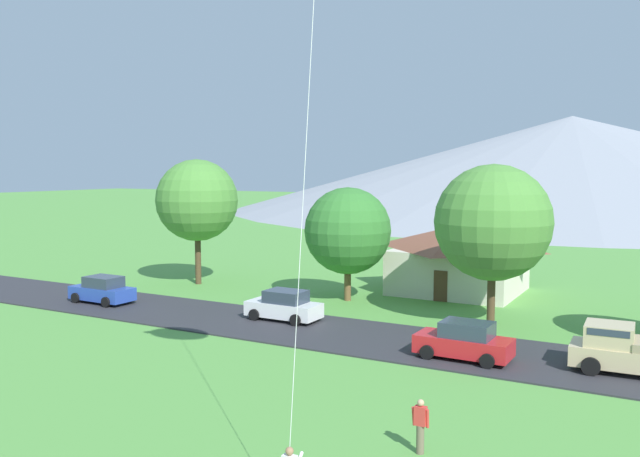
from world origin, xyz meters
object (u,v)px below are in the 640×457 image
object	(u,v)px
house_leftmost	(459,257)
parked_car_red_west_end	(464,341)
parked_car_white_mid_west	(284,306)
watcher_person	(420,425)
tree_near_right	(197,200)
parked_car_blue_mid_east	(102,290)
pickup_truck_sand_west_side	(634,351)
tree_left_of_center	(348,231)
tree_right_of_center	(493,223)

from	to	relation	value
house_leftmost	parked_car_red_west_end	xyz separation A→B (m)	(5.16, -15.89, -1.55)
parked_car_red_west_end	parked_car_white_mid_west	distance (m)	11.32
parked_car_white_mid_west	watcher_person	world-z (taller)	parked_car_white_mid_west
tree_near_right	parked_car_blue_mid_east	bearing A→B (deg)	-94.40
tree_near_right	pickup_truck_sand_west_side	bearing A→B (deg)	-15.75
pickup_truck_sand_west_side	watcher_person	size ratio (longest dim) A/B	3.15
parked_car_blue_mid_east	pickup_truck_sand_west_side	distance (m)	30.40
tree_left_of_center	parked_car_white_mid_west	bearing A→B (deg)	-94.09
tree_left_of_center	tree_near_right	xyz separation A→B (m)	(-12.43, 0.15, 1.66)
tree_left_of_center	watcher_person	distance (m)	23.36
parked_car_red_west_end	parked_car_blue_mid_east	size ratio (longest dim) A/B	1.00
house_leftmost	pickup_truck_sand_west_side	size ratio (longest dim) A/B	1.65
tree_near_right	parked_car_white_mid_west	world-z (taller)	tree_near_right
house_leftmost	tree_near_right	bearing A→B (deg)	-160.62
parked_car_white_mid_west	watcher_person	xyz separation A→B (m)	(12.71, -12.63, 0.01)
tree_right_of_center	parked_car_red_west_end	distance (m)	8.82
parked_car_blue_mid_east	pickup_truck_sand_west_side	bearing A→B (deg)	0.39
parked_car_white_mid_west	parked_car_blue_mid_east	distance (m)	12.69
tree_near_right	parked_car_red_west_end	distance (m)	25.47
house_leftmost	tree_near_right	world-z (taller)	tree_near_right
tree_near_right	pickup_truck_sand_west_side	distance (m)	31.32
tree_left_of_center	watcher_person	bearing A→B (deg)	-58.04
parked_car_white_mid_west	parked_car_blue_mid_east	bearing A→B (deg)	-173.23
watcher_person	parked_car_white_mid_west	bearing A→B (deg)	135.17
tree_left_of_center	watcher_person	size ratio (longest dim) A/B	4.38
house_leftmost	tree_left_of_center	distance (m)	8.64
tree_left_of_center	pickup_truck_sand_west_side	xyz separation A→B (m)	(17.31, -8.23, -3.48)
parked_car_red_west_end	parked_car_white_mid_west	world-z (taller)	same
tree_near_right	parked_car_white_mid_west	xyz separation A→B (m)	(11.94, -7.10, -5.33)
house_leftmost	tree_right_of_center	bearing A→B (deg)	-62.42
tree_left_of_center	parked_car_red_west_end	bearing A→B (deg)	-41.94
house_leftmost	tree_right_of_center	world-z (taller)	tree_right_of_center
watcher_person	pickup_truck_sand_west_side	bearing A→B (deg)	65.83
tree_near_right	house_leftmost	bearing A→B (deg)	19.38
parked_car_white_mid_west	parked_car_blue_mid_east	world-z (taller)	same
house_leftmost	pickup_truck_sand_west_side	xyz separation A→B (m)	(11.93, -14.65, -1.36)
house_leftmost	tree_right_of_center	size ratio (longest dim) A/B	0.99
house_leftmost	tree_near_right	size ratio (longest dim) A/B	0.94
house_leftmost	parked_car_red_west_end	world-z (taller)	house_leftmost
house_leftmost	tree_near_right	distance (m)	19.25
tree_right_of_center	parked_car_blue_mid_east	xyz separation A→B (m)	(-22.91, -6.36, -4.74)
tree_right_of_center	tree_left_of_center	bearing A→B (deg)	168.06
parked_car_blue_mid_east	tree_near_right	bearing A→B (deg)	85.60
tree_right_of_center	house_leftmost	bearing A→B (deg)	117.58
tree_near_right	parked_car_red_west_end	world-z (taller)	tree_near_right
tree_right_of_center	parked_car_white_mid_west	size ratio (longest dim) A/B	2.09
tree_right_of_center	parked_car_blue_mid_east	distance (m)	24.25
tree_right_of_center	parked_car_blue_mid_east	bearing A→B (deg)	-164.48
house_leftmost	parked_car_red_west_end	bearing A→B (deg)	-72.00
tree_right_of_center	parked_car_white_mid_west	bearing A→B (deg)	-154.74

